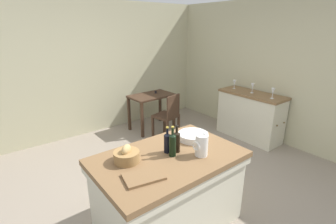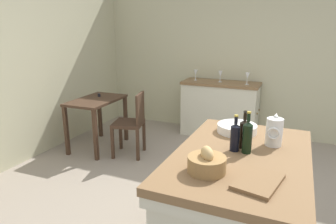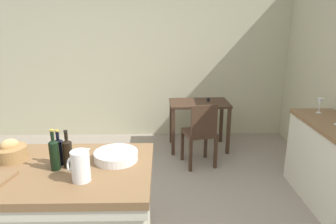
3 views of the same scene
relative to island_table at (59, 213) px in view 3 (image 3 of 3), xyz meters
name	(u,v)px [view 3 (image 3 of 3)]	position (x,y,z in m)	size (l,w,h in m)	color
wall_back	(137,61)	(0.41, 3.06, 0.83)	(5.32, 0.12, 2.60)	#B7B28E
island_table	(59,213)	(0.00, 0.00, 0.00)	(1.51, 0.97, 0.87)	brown
side_cabinet	(332,165)	(2.67, 0.82, -0.01)	(0.52, 1.26, 0.92)	brown
writing_desk	(199,110)	(1.41, 2.38, 0.16)	(0.92, 0.59, 0.81)	#3D281C
wooden_chair	(201,132)	(1.36, 1.75, 0.03)	(0.48, 0.48, 0.91)	#3D281C
pitcher	(80,166)	(0.27, -0.20, 0.51)	(0.17, 0.13, 0.27)	white
wash_bowl	(116,156)	(0.46, 0.13, 0.44)	(0.35, 0.35, 0.07)	white
bread_basket	(11,152)	(-0.39, 0.16, 0.46)	(0.25, 0.25, 0.18)	olive
wine_bottle_dark	(68,152)	(0.12, 0.01, 0.52)	(0.07, 0.07, 0.30)	black
wine_bottle_amber	(59,151)	(0.03, 0.06, 0.51)	(0.07, 0.07, 0.29)	black
wine_bottle_green	(54,154)	(0.03, -0.03, 0.53)	(0.07, 0.07, 0.32)	black
wine_glass_middle	(320,103)	(2.68, 1.26, 0.57)	(0.07, 0.07, 0.17)	white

